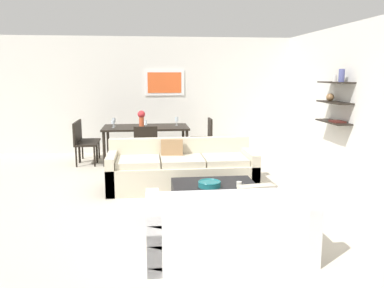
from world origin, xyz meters
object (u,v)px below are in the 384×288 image
dining_chair_left_far (85,137)px  wine_glass_right_far (177,119)px  loveseat_white (228,228)px  candle_jar (239,184)px  dining_table (146,130)px  wine_glass_foot (146,123)px  coffee_table (215,199)px  decorative_bowl (209,184)px  dining_chair_left_near (82,141)px  centerpiece_vase (141,117)px  dining_chair_right_far (205,135)px  sofa_beige (182,170)px  dining_chair_foot (146,145)px  wine_glass_left_far (114,121)px  wine_glass_left_near (113,122)px

dining_chair_left_far → wine_glass_right_far: bearing=-2.8°
loveseat_white → candle_jar: size_ratio=22.13×
loveseat_white → dining_table: (-0.83, 4.61, 0.39)m
wine_glass_foot → coffee_table: bearing=-72.6°
decorative_bowl → dining_table: 3.51m
dining_chair_left_near → centerpiece_vase: (1.22, 0.24, 0.45)m
decorative_bowl → centerpiece_vase: bearing=105.0°
dining_chair_left_near → dining_chair_right_far: same height
sofa_beige → dining_chair_left_far: bearing=129.1°
dining_table → wine_glass_right_far: 0.71m
dining_table → wine_glass_right_far: wine_glass_right_far is taller
decorative_bowl → candle_jar: 0.39m
dining_chair_right_far → dining_chair_foot: 1.71m
dining_chair_right_far → dining_chair_foot: same height
wine_glass_left_far → dining_table: bearing=-10.2°
sofa_beige → candle_jar: size_ratio=31.82×
dining_table → wine_glass_left_far: (-0.67, 0.12, 0.19)m
wine_glass_foot → wine_glass_left_far: size_ratio=1.03×
sofa_beige → coffee_table: 1.31m
coffee_table → decorative_bowl: size_ratio=3.74×
decorative_bowl → wine_glass_left_near: size_ratio=1.97×
wine_glass_left_far → coffee_table: bearing=-65.4°
wine_glass_left_far → dining_chair_foot: bearing=-56.5°
dining_chair_left_near → wine_glass_foot: bearing=-9.0°
sofa_beige → dining_chair_right_far: 2.44m
decorative_bowl → wine_glass_left_far: 3.85m
candle_jar → dining_chair_left_far: 4.46m
loveseat_white → wine_glass_left_near: bearing=108.5°
dining_chair_foot → wine_glass_right_far: size_ratio=4.88×
dining_chair_foot → wine_glass_left_far: (-0.67, 1.01, 0.37)m
sofa_beige → dining_chair_left_near: bearing=135.0°
dining_chair_left_far → dining_chair_right_far: same height
candle_jar → centerpiece_vase: bearing=110.5°
wine_glass_foot → wine_glass_left_far: (-0.67, 0.54, -0.00)m
wine_glass_left_near → centerpiece_vase: size_ratio=0.45×
candle_jar → wine_glass_left_near: 3.86m
candle_jar → wine_glass_left_near: wine_glass_left_near is taller
dining_chair_foot → wine_glass_right_far: 1.27m
sofa_beige → loveseat_white: bearing=-84.2°
dining_chair_left_far → wine_glass_left_far: bearing=-8.8°
dining_chair_left_near → wine_glass_left_near: bearing=8.8°
wine_glass_left_near → wine_glass_left_far: wine_glass_left_far is taller
dining_chair_right_far → wine_glass_left_far: size_ratio=5.05×
wine_glass_left_far → wine_glass_foot: bearing=-39.1°
loveseat_white → wine_glass_left_far: bearing=107.6°
centerpiece_vase → dining_chair_left_near: bearing=-168.8°
sofa_beige → candle_jar: 1.51m
coffee_table → wine_glass_left_near: 3.67m
loveseat_white → dining_table: loveseat_white is taller
dining_chair_left_near → dining_chair_right_far: bearing=9.5°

